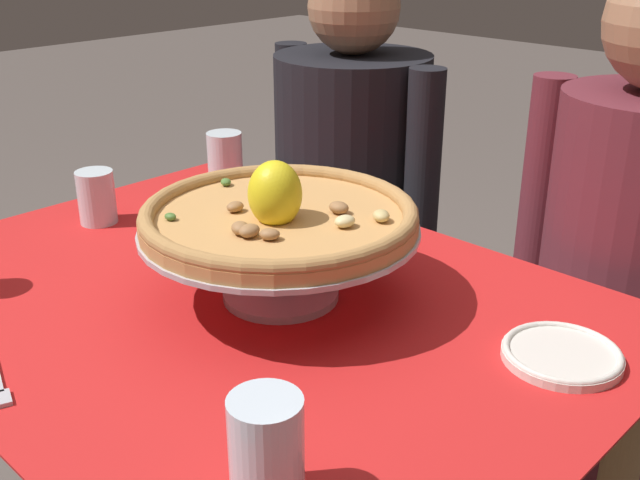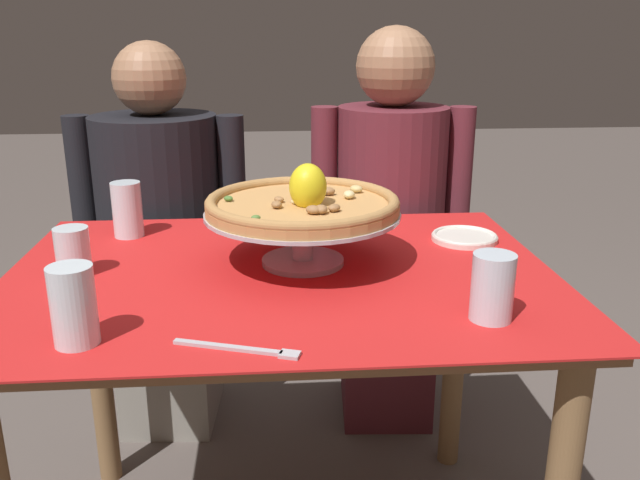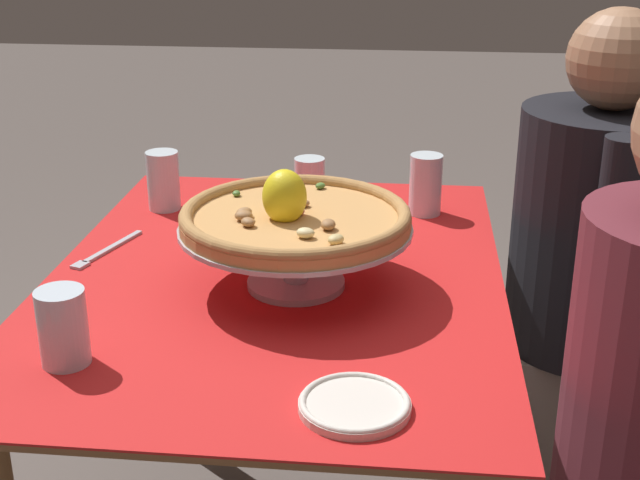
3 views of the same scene
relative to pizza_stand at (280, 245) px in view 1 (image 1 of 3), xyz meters
The scene contains 9 objects.
dining_table 0.22m from the pizza_stand, 137.53° to the right, with size 1.15×0.85×0.75m.
pizza_stand is the anchor object (origin of this frame).
pizza 0.05m from the pizza_stand, 50.25° to the right, with size 0.41×0.41×0.11m.
water_glass_front_right 0.44m from the pizza_stand, 44.90° to the right, with size 0.08×0.08×0.12m.
water_glass_back_left 0.48m from the pizza_stand, 150.53° to the left, with size 0.07×0.07×0.13m.
water_glass_side_left 0.48m from the pizza_stand, behind, with size 0.07×0.07×0.10m.
side_plate 0.43m from the pizza_stand, 18.63° to the left, with size 0.16×0.16×0.02m.
diner_left 0.77m from the pizza_stand, 123.34° to the left, with size 0.53×0.39×1.20m.
diner_right 0.71m from the pizza_stand, 63.02° to the left, with size 0.49×0.35×1.24m.
Camera 1 is at (0.82, -0.66, 1.29)m, focal length 42.63 mm.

